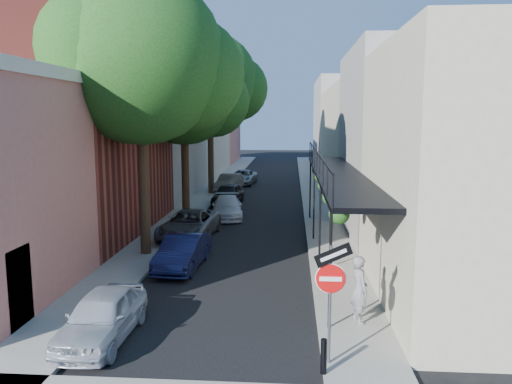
% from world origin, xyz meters
% --- Properties ---
extents(road_surface, '(6.00, 64.00, 0.01)m').
position_xyz_m(road_surface, '(0.00, 30.00, 0.01)').
color(road_surface, black).
rests_on(road_surface, ground).
extents(sidewalk_left, '(2.00, 64.00, 0.12)m').
position_xyz_m(sidewalk_left, '(-4.00, 30.00, 0.06)').
color(sidewalk_left, gray).
rests_on(sidewalk_left, ground).
extents(sidewalk_right, '(2.00, 64.00, 0.12)m').
position_xyz_m(sidewalk_right, '(4.00, 30.00, 0.06)').
color(sidewalk_right, gray).
rests_on(sidewalk_right, ground).
extents(buildings_left, '(10.10, 59.10, 12.00)m').
position_xyz_m(buildings_left, '(-9.30, 28.76, 4.94)').
color(buildings_left, '#C87367').
rests_on(buildings_left, ground).
extents(buildings_right, '(9.80, 55.00, 10.00)m').
position_xyz_m(buildings_right, '(8.99, 29.49, 4.42)').
color(buildings_right, beige).
rests_on(buildings_right, ground).
extents(sign_post, '(0.89, 0.17, 2.99)m').
position_xyz_m(sign_post, '(3.16, 0.97, 2.04)').
color(sign_post, '#595B60').
rests_on(sign_post, ground).
extents(bollard, '(0.14, 0.14, 0.80)m').
position_xyz_m(bollard, '(3.00, 0.50, 0.52)').
color(bollard, black).
rests_on(bollard, sidewalk_right).
extents(oak_near, '(7.48, 6.80, 11.42)m').
position_xyz_m(oak_near, '(-3.37, 10.26, 7.88)').
color(oak_near, black).
rests_on(oak_near, ground).
extents(oak_mid, '(6.60, 6.00, 10.20)m').
position_xyz_m(oak_mid, '(-3.42, 18.23, 7.06)').
color(oak_mid, black).
rests_on(oak_mid, ground).
extents(oak_far, '(7.70, 7.00, 11.90)m').
position_xyz_m(oak_far, '(-3.35, 27.27, 8.26)').
color(oak_far, black).
rests_on(oak_far, ground).
extents(parked_car_a, '(1.56, 3.79, 1.29)m').
position_xyz_m(parked_car_a, '(-2.60, 2.05, 0.64)').
color(parked_car_a, '#ADB4BF').
rests_on(parked_car_a, ground).
extents(parked_car_b, '(1.59, 3.99, 1.29)m').
position_xyz_m(parked_car_b, '(-1.88, 8.37, 0.65)').
color(parked_car_b, '#111437').
rests_on(parked_car_b, ground).
extents(parked_car_c, '(2.59, 4.99, 1.34)m').
position_xyz_m(parked_car_c, '(-2.60, 13.05, 0.67)').
color(parked_car_c, '#515358').
rests_on(parked_car_c, ground).
extents(parked_car_d, '(2.25, 4.42, 1.23)m').
position_xyz_m(parked_car_d, '(-1.45, 18.23, 0.61)').
color(parked_car_d, silver).
rests_on(parked_car_d, ground).
extents(parked_car_e, '(2.02, 4.23, 1.40)m').
position_xyz_m(parked_car_e, '(-1.97, 22.70, 0.70)').
color(parked_car_e, black).
rests_on(parked_car_e, ground).
extents(parked_car_f, '(1.95, 4.34, 1.38)m').
position_xyz_m(parked_car_f, '(-2.60, 28.32, 0.69)').
color(parked_car_f, '#686258').
rests_on(parked_car_f, ground).
extents(parked_car_g, '(2.46, 4.65, 1.25)m').
position_xyz_m(parked_car_g, '(-2.01, 32.95, 0.62)').
color(parked_car_g, '#8C969E').
rests_on(parked_car_g, ground).
extents(pedestrian, '(0.64, 0.79, 1.89)m').
position_xyz_m(pedestrian, '(4.14, 3.41, 1.06)').
color(pedestrian, slate).
rests_on(pedestrian, sidewalk_right).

